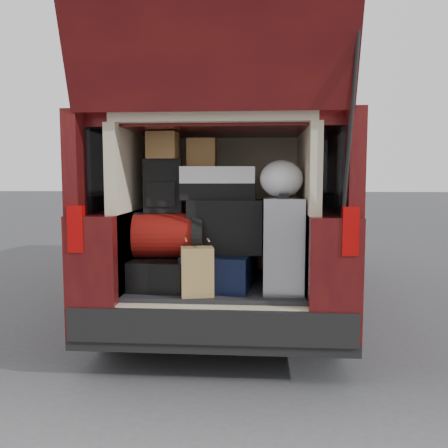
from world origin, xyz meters
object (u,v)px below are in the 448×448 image
(twotone_duffel, at_px, (217,183))
(backpack, at_px, (163,186))
(black_soft_case, at_px, (226,226))
(kraft_bag, at_px, (197,272))
(red_duffel, at_px, (169,235))
(black_hardshell, at_px, (163,272))
(silver_roller, at_px, (283,244))
(navy_hardshell, at_px, (221,269))

(twotone_duffel, bearing_deg, backpack, 178.87)
(twotone_duffel, bearing_deg, black_soft_case, -22.99)
(kraft_bag, xyz_separation_m, backpack, (-0.29, 0.33, 0.57))
(red_duffel, height_order, black_soft_case, black_soft_case)
(black_hardshell, distance_m, silver_roller, 0.90)
(silver_roller, xyz_separation_m, twotone_duffel, (-0.48, 0.15, 0.43))
(backpack, relative_size, twotone_duffel, 0.74)
(backpack, bearing_deg, black_soft_case, -5.89)
(navy_hardshell, height_order, black_soft_case, black_soft_case)
(navy_hardshell, xyz_separation_m, silver_roller, (0.45, -0.10, 0.20))
(navy_hardshell, bearing_deg, black_soft_case, 47.87)
(black_soft_case, bearing_deg, twotone_duffel, 164.87)
(red_duffel, relative_size, backpack, 1.27)
(black_hardshell, xyz_separation_m, navy_hardshell, (0.42, 0.04, 0.02))
(silver_roller, xyz_separation_m, red_duffel, (-0.82, 0.07, 0.05))
(black_hardshell, relative_size, silver_roller, 0.81)
(black_hardshell, bearing_deg, navy_hardshell, 8.68)
(navy_hardshell, distance_m, backpack, 0.74)
(silver_roller, relative_size, twotone_duffel, 1.23)
(black_hardshell, height_order, backpack, backpack)
(red_duffel, distance_m, twotone_duffel, 0.52)
(black_hardshell, bearing_deg, backpack, 97.55)
(backpack, bearing_deg, kraft_bag, -55.34)
(kraft_bag, bearing_deg, backpack, 120.43)
(black_hardshell, height_order, navy_hardshell, navy_hardshell)
(silver_roller, bearing_deg, twotone_duffel, 162.91)
(navy_hardshell, relative_size, black_soft_case, 1.07)
(black_hardshell, distance_m, twotone_duffel, 0.76)
(navy_hardshell, xyz_separation_m, red_duffel, (-0.38, -0.03, 0.25))
(navy_hardshell, height_order, backpack, backpack)
(navy_hardshell, relative_size, silver_roller, 0.87)
(backpack, xyz_separation_m, twotone_duffel, (0.39, 0.03, 0.02))
(kraft_bag, distance_m, twotone_duffel, 0.70)
(silver_roller, bearing_deg, kraft_bag, -159.85)
(backpack, height_order, twotone_duffel, backpack)
(black_hardshell, distance_m, backpack, 0.63)
(black_hardshell, height_order, red_duffel, red_duffel)
(backpack, bearing_deg, silver_roller, -15.18)
(navy_hardshell, distance_m, red_duffel, 0.45)
(kraft_bag, xyz_separation_m, twotone_duffel, (0.10, 0.36, 0.59))
(navy_hardshell, distance_m, kraft_bag, 0.34)
(red_duffel, relative_size, black_soft_case, 0.93)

